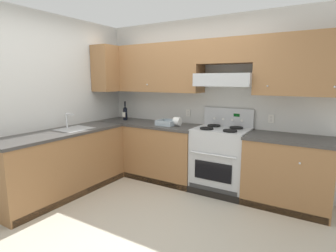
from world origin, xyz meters
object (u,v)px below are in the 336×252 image
object	(u,v)px
bowl	(167,123)
stove	(221,159)
paper_towel_roll	(177,121)
wine_bottle	(125,113)

from	to	relation	value
bowl	stove	bearing A→B (deg)	2.48
stove	paper_towel_roll	bearing A→B (deg)	-179.28
wine_bottle	bowl	bearing A→B (deg)	-5.37
stove	paper_towel_roll	xyz separation A→B (m)	(-0.72, -0.01, 0.50)
bowl	wine_bottle	bearing A→B (deg)	174.63
stove	paper_towel_roll	world-z (taller)	stove
stove	bowl	world-z (taller)	stove
wine_bottle	bowl	world-z (taller)	wine_bottle
wine_bottle	bowl	distance (m)	0.93
bowl	paper_towel_roll	bearing A→B (deg)	9.69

